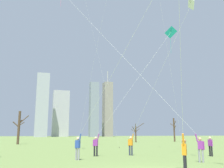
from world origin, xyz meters
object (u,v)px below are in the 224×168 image
(bystander_far_off_by_trees, at_px, (210,145))
(bare_tree_left_of_center, at_px, (19,127))
(kite_flyer_foreground_left_purple, at_px, (182,67))
(bare_tree_center, at_px, (136,132))
(kite_flyer_far_back_teal, at_px, (110,124))
(kite_flyer_foreground_right_pink, at_px, (174,118))
(kite_flyer_midfield_right_white, at_px, (137,129))
(kite_flyer_midfield_center_blue, at_px, (97,110))
(bare_tree_leftmost, at_px, (174,129))

(bystander_far_off_by_trees, distance_m, bare_tree_left_of_center, 35.07)
(kite_flyer_foreground_left_purple, relative_size, bare_tree_center, 4.70)
(kite_flyer_far_back_teal, height_order, kite_flyer_foreground_right_pink, kite_flyer_foreground_right_pink)
(kite_flyer_midfield_right_white, bearing_deg, kite_flyer_foreground_right_pink, -77.56)
(kite_flyer_midfield_center_blue, height_order, kite_flyer_foreground_left_purple, kite_flyer_foreground_left_purple)
(kite_flyer_midfield_center_blue, relative_size, bystander_far_off_by_trees, 9.20)
(kite_flyer_midfield_center_blue, xyz_separation_m, bare_tree_leftmost, (28.58, 37.33, -0.48))
(bystander_far_off_by_trees, height_order, bare_tree_leftmost, bare_tree_leftmost)
(bare_tree_leftmost, bearing_deg, kite_flyer_midfield_center_blue, -127.43)
(kite_flyer_far_back_teal, relative_size, bare_tree_left_of_center, 2.00)
(kite_flyer_midfield_center_blue, bearing_deg, bystander_far_off_by_trees, 9.53)
(bare_tree_center, bearing_deg, bystander_far_off_by_trees, -102.66)
(kite_flyer_midfield_right_white, xyz_separation_m, kite_flyer_foreground_left_purple, (-2.44, -10.86, 2.55))
(kite_flyer_midfield_center_blue, bearing_deg, kite_flyer_foreground_left_purple, -73.28)
(kite_flyer_foreground_right_pink, bearing_deg, kite_flyer_midfield_center_blue, 173.96)
(bare_tree_leftmost, bearing_deg, kite_flyer_far_back_teal, -128.65)
(kite_flyer_foreground_right_pink, distance_m, bare_tree_leftmost, 44.38)
(bare_tree_left_of_center, bearing_deg, kite_flyer_foreground_right_pink, -70.08)
(kite_flyer_midfield_right_white, bearing_deg, bystander_far_off_by_trees, -19.44)
(bystander_far_off_by_trees, bearing_deg, kite_flyer_foreground_right_pink, -154.30)
(kite_flyer_midfield_center_blue, bearing_deg, kite_flyer_foreground_right_pink, -6.04)
(kite_flyer_midfield_right_white, distance_m, bare_tree_left_of_center, 30.72)
(bare_tree_left_of_center, bearing_deg, bare_tree_center, 8.58)
(kite_flyer_midfield_right_white, bearing_deg, bare_tree_center, 67.33)
(kite_flyer_foreground_right_pink, distance_m, bare_tree_center, 38.83)
(kite_flyer_midfield_center_blue, xyz_separation_m, bare_tree_left_of_center, (-6.45, 32.45, -0.32))
(bare_tree_left_of_center, xyz_separation_m, bare_tree_center, (24.53, 3.70, -0.96))
(kite_flyer_foreground_left_purple, xyz_separation_m, bystander_far_off_by_trees, (8.23, 8.81, -3.90))
(kite_flyer_foreground_left_purple, relative_size, bare_tree_left_of_center, 3.36)
(kite_flyer_midfield_center_blue, distance_m, bystander_far_off_by_trees, 10.80)
(kite_flyer_far_back_teal, relative_size, kite_flyer_midfield_center_blue, 0.80)
(kite_flyer_midfield_center_blue, distance_m, bare_tree_left_of_center, 33.09)
(kite_flyer_foreground_left_purple, distance_m, bare_tree_left_of_center, 40.48)
(bare_tree_left_of_center, relative_size, bare_tree_center, 1.40)
(kite_flyer_midfield_center_blue, relative_size, kite_flyer_foreground_right_pink, 0.86)
(bare_tree_leftmost, bearing_deg, kite_flyer_midfield_right_white, -125.59)
(kite_flyer_midfield_right_white, distance_m, bare_tree_center, 35.08)
(kite_flyer_far_back_teal, height_order, bare_tree_left_of_center, kite_flyer_far_back_teal)
(bare_tree_center, bearing_deg, kite_flyer_far_back_teal, -116.50)
(kite_flyer_far_back_teal, xyz_separation_m, bare_tree_center, (15.82, 31.73, -0.53))
(kite_flyer_midfield_right_white, relative_size, kite_flyer_foreground_right_pink, 0.69)
(bare_tree_center, bearing_deg, kite_flyer_midfield_center_blue, -116.57)
(bystander_far_off_by_trees, relative_size, bare_tree_leftmost, 0.29)
(bystander_far_off_by_trees, xyz_separation_m, bare_tree_leftmost, (18.23, 35.60, 2.05))
(kite_flyer_far_back_teal, xyz_separation_m, kite_flyer_midfield_center_blue, (-2.26, -4.43, 0.75))
(bystander_far_off_by_trees, relative_size, bare_tree_center, 0.38)
(kite_flyer_foreground_right_pink, distance_m, bare_tree_left_of_center, 35.14)
(kite_flyer_midfield_center_blue, distance_m, kite_flyer_foreground_left_purple, 7.51)
(kite_flyer_far_back_teal, distance_m, bare_tree_left_of_center, 29.35)
(kite_flyer_midfield_right_white, height_order, bare_tree_center, kite_flyer_midfield_right_white)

